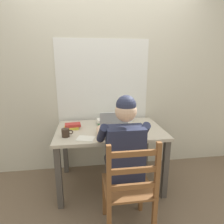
% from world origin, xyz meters
% --- Properties ---
extents(ground_plane, '(8.00, 8.00, 0.00)m').
position_xyz_m(ground_plane, '(0.00, 0.00, 0.00)').
color(ground_plane, brown).
extents(back_wall, '(6.00, 0.08, 2.60)m').
position_xyz_m(back_wall, '(-0.00, 0.48, 1.30)').
color(back_wall, beige).
rests_on(back_wall, ground).
extents(desk, '(1.25, 0.80, 0.74)m').
position_xyz_m(desk, '(0.00, 0.00, 0.64)').
color(desk, '#BCB29E').
rests_on(desk, ground).
extents(seated_person, '(0.50, 0.60, 1.24)m').
position_xyz_m(seated_person, '(0.07, -0.47, 0.68)').
color(seated_person, '#232842').
rests_on(seated_person, ground).
extents(wooden_chair, '(0.42, 0.42, 0.94)m').
position_xyz_m(wooden_chair, '(0.07, -0.75, 0.46)').
color(wooden_chair, brown).
rests_on(wooden_chair, ground).
extents(laptop, '(0.33, 0.29, 0.23)m').
position_xyz_m(laptop, '(0.04, -0.17, 0.79)').
color(laptop, '#ADAFB2').
rests_on(laptop, desk).
extents(computer_mouse, '(0.06, 0.10, 0.03)m').
position_xyz_m(computer_mouse, '(0.30, -0.19, 0.76)').
color(computer_mouse, black).
rests_on(computer_mouse, desk).
extents(coffee_mug_white, '(0.12, 0.09, 0.10)m').
position_xyz_m(coffee_mug_white, '(0.30, 0.25, 0.79)').
color(coffee_mug_white, white).
rests_on(coffee_mug_white, desk).
extents(coffee_mug_dark, '(0.12, 0.08, 0.09)m').
position_xyz_m(coffee_mug_dark, '(-0.50, -0.18, 0.78)').
color(coffee_mug_dark, '#38281E').
rests_on(coffee_mug_dark, desk).
extents(book_stack_main, '(0.22, 0.16, 0.07)m').
position_xyz_m(book_stack_main, '(-0.04, 0.19, 0.77)').
color(book_stack_main, '#38844C').
rests_on(book_stack_main, desk).
extents(book_stack_side, '(0.20, 0.13, 0.06)m').
position_xyz_m(book_stack_side, '(-0.44, 0.07, 0.77)').
color(book_stack_side, gold).
rests_on(book_stack_side, desk).
extents(paper_pile_near_laptop, '(0.22, 0.19, 0.00)m').
position_xyz_m(paper_pile_near_laptop, '(-0.29, -0.26, 0.74)').
color(paper_pile_near_laptop, silver).
rests_on(paper_pile_near_laptop, desk).
extents(landscape_photo_print, '(0.15, 0.12, 0.00)m').
position_xyz_m(landscape_photo_print, '(0.21, 0.02, 0.74)').
color(landscape_photo_print, teal).
rests_on(landscape_photo_print, desk).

